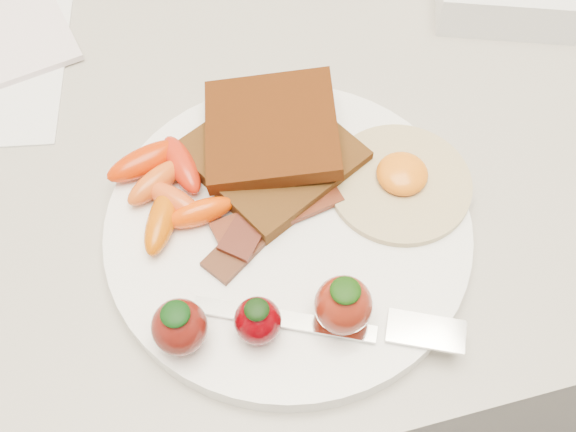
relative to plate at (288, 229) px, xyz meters
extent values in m
cube|color=gray|center=(0.01, 0.14, -0.46)|extent=(2.00, 0.60, 0.90)
cylinder|color=white|center=(0.00, 0.00, 0.00)|extent=(0.27, 0.27, 0.02)
cube|color=#371C09|center=(0.00, 0.06, 0.02)|extent=(0.15, 0.15, 0.01)
cube|color=black|center=(0.01, 0.07, 0.03)|extent=(0.12, 0.12, 0.02)
cylinder|color=beige|center=(0.09, 0.01, 0.01)|extent=(0.12, 0.12, 0.01)
ellipsoid|color=orange|center=(0.09, 0.01, 0.02)|extent=(0.04, 0.04, 0.02)
cube|color=black|center=(-0.02, 0.00, 0.01)|extent=(0.09, 0.08, 0.00)
cube|color=#3A0803|center=(-0.01, 0.01, 0.01)|extent=(0.10, 0.04, 0.00)
cube|color=black|center=(-0.01, 0.02, 0.02)|extent=(0.08, 0.09, 0.00)
ellipsoid|color=#CF4F14|center=(-0.09, 0.05, 0.02)|extent=(0.05, 0.04, 0.02)
ellipsoid|color=#D54B18|center=(-0.08, 0.03, 0.02)|extent=(0.05, 0.05, 0.02)
ellipsoid|color=#BE4E00|center=(-0.09, 0.02, 0.02)|extent=(0.04, 0.06, 0.02)
ellipsoid|color=#B8200B|center=(-0.07, 0.06, 0.02)|extent=(0.03, 0.06, 0.02)
ellipsoid|color=#BE2800|center=(-0.09, 0.08, 0.02)|extent=(0.07, 0.04, 0.02)
ellipsoid|color=#E13F00|center=(-0.06, 0.02, 0.02)|extent=(0.05, 0.02, 0.02)
ellipsoid|color=#59110B|center=(-0.09, -0.07, 0.03)|extent=(0.04, 0.04, 0.04)
ellipsoid|color=black|center=(-0.09, -0.07, 0.05)|extent=(0.02, 0.02, 0.01)
ellipsoid|color=#570005|center=(-0.04, -0.08, 0.03)|extent=(0.03, 0.03, 0.04)
ellipsoid|color=black|center=(-0.04, -0.08, 0.04)|extent=(0.02, 0.02, 0.01)
ellipsoid|color=maroon|center=(0.02, -0.08, 0.03)|extent=(0.04, 0.04, 0.04)
ellipsoid|color=black|center=(0.02, -0.08, 0.05)|extent=(0.02, 0.02, 0.01)
cube|color=silver|center=(-0.02, -0.07, 0.01)|extent=(0.12, 0.06, 0.00)
cube|color=white|center=(0.07, -0.11, 0.01)|extent=(0.06, 0.04, 0.00)
cube|color=silver|center=(-0.19, 0.27, 0.00)|extent=(0.12, 0.15, 0.01)
camera|label=1|loc=(-0.07, -0.26, 0.46)|focal=45.00mm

